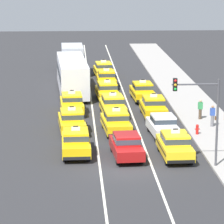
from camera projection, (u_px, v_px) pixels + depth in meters
ground_plane at (127, 169)px, 39.85m from camera, size 160.00×160.00×0.00m
lane_stripe_left_center at (91, 101)px, 59.21m from camera, size 0.14×80.00×0.01m
lane_stripe_center_right at (127, 100)px, 59.39m from camera, size 0.14×80.00×0.01m
sidewalk_curb at (198, 111)px, 54.83m from camera, size 4.00×90.00×0.15m
taxi_left_nearest at (76, 142)px, 42.64m from camera, size 1.91×4.59×1.96m
taxi_left_second at (72, 120)px, 48.31m from camera, size 2.12×4.67×1.96m
taxi_left_third at (72, 103)px, 54.26m from camera, size 2.04×4.64×1.96m
bus_left_fourth at (72, 74)px, 62.37m from camera, size 3.13×11.32×3.22m
box_truck_left_fifth at (72, 58)px, 72.79m from camera, size 2.45×7.02×3.27m
sedan_center_nearest at (126, 145)px, 41.98m from camera, size 2.03×4.40×1.58m
taxi_center_second at (116, 121)px, 48.03m from camera, size 2.11×4.67×1.96m
taxi_center_third at (113, 105)px, 53.56m from camera, size 2.08×4.66×1.96m
taxi_center_fourth at (107, 91)px, 59.24m from camera, size 2.09×4.66×1.96m
taxi_center_fifth at (106, 78)px, 65.50m from camera, size 1.85×4.57×1.96m
taxi_center_sixth at (103, 69)px, 70.88m from camera, size 2.07×4.66×1.96m
taxi_right_nearest at (175, 145)px, 41.95m from camera, size 1.91×4.60×1.96m
sedan_right_second at (163, 125)px, 47.07m from camera, size 2.04×4.41×1.58m
taxi_right_third at (153, 106)px, 53.00m from camera, size 1.86×4.58×1.96m
taxi_right_fourth at (142, 91)px, 59.15m from camera, size 2.00×4.63×1.96m
pedestrian_near_crosswalk at (213, 116)px, 49.33m from camera, size 0.47×0.24×1.62m
pedestrian_mid_block at (200, 109)px, 51.65m from camera, size 0.36×0.24×1.56m
fire_hydrant at (197, 129)px, 47.21m from camera, size 0.36×0.22×0.73m
traffic_light_pole at (202, 107)px, 39.20m from camera, size 2.87×0.33×5.58m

